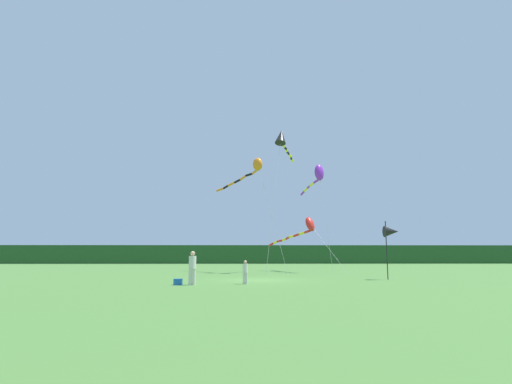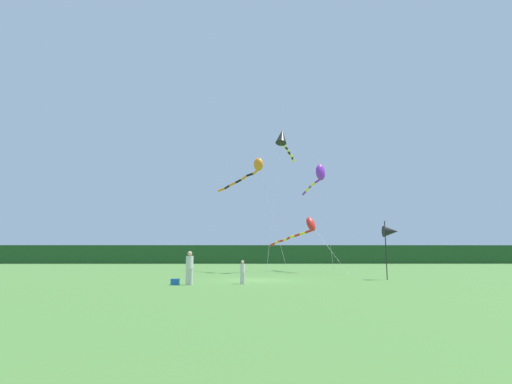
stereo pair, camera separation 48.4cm
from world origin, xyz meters
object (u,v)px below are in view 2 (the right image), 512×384
(banner_flag_pole, at_px, (390,232))
(person_child, at_px, (242,271))
(kite_purple, at_px, (319,175))
(person_adult, at_px, (190,266))
(kite_black, at_px, (282,138))
(cooler_box, at_px, (175,282))
(kite_red, at_px, (305,228))
(kite_orange, at_px, (254,169))

(banner_flag_pole, bearing_deg, person_child, -158.33)
(kite_purple, bearing_deg, person_adult, -119.48)
(kite_black, xyz_separation_m, kite_purple, (3.68, 3.00, -2.68))
(cooler_box, distance_m, kite_black, 19.18)
(person_adult, height_order, kite_red, kite_red)
(person_child, bearing_deg, kite_black, 76.56)
(banner_flag_pole, distance_m, kite_red, 11.01)
(kite_orange, height_order, kite_black, kite_black)
(banner_flag_pole, relative_size, kite_red, 0.43)
(kite_red, bearing_deg, cooler_box, -120.45)
(person_adult, distance_m, person_child, 2.77)
(banner_flag_pole, height_order, kite_black, kite_black)
(kite_red, xyz_separation_m, kite_purple, (1.77, 2.42, 5.24))
(kite_black, bearing_deg, kite_purple, 39.23)
(kite_orange, bearing_deg, person_child, -92.49)
(kite_red, relative_size, kite_orange, 0.83)
(kite_red, relative_size, kite_purple, 0.84)
(cooler_box, distance_m, kite_orange, 17.67)
(banner_flag_pole, bearing_deg, cooler_box, -161.38)
(person_adult, relative_size, kite_orange, 0.17)
(person_adult, xyz_separation_m, banner_flag_pole, (11.80, 4.23, 1.97))
(cooler_box, relative_size, kite_red, 0.05)
(cooler_box, xyz_separation_m, banner_flag_pole, (12.51, 4.21, 2.76))
(person_child, relative_size, kite_black, 0.10)
(person_child, height_order, kite_black, kite_black)
(person_child, bearing_deg, kite_purple, 67.16)
(banner_flag_pole, height_order, kite_red, kite_red)
(banner_flag_pole, xyz_separation_m, kite_red, (-4.04, 10.20, 0.88))
(kite_orange, bearing_deg, kite_red, -3.42)
(person_adult, xyz_separation_m, person_child, (2.69, 0.61, -0.26))
(kite_orange, relative_size, kite_purple, 1.01)
(cooler_box, bearing_deg, kite_purple, 58.69)
(kite_orange, distance_m, kite_purple, 6.59)
(cooler_box, height_order, banner_flag_pole, banner_flag_pole)
(person_child, relative_size, kite_red, 0.15)
(person_child, distance_m, kite_black, 17.52)
(banner_flag_pole, height_order, kite_purple, kite_purple)
(kite_black, bearing_deg, banner_flag_pole, -58.28)
(person_adult, height_order, banner_flag_pole, banner_flag_pole)
(kite_purple, bearing_deg, person_child, -112.84)
(banner_flag_pole, relative_size, kite_orange, 0.36)
(person_adult, bearing_deg, person_child, 12.85)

